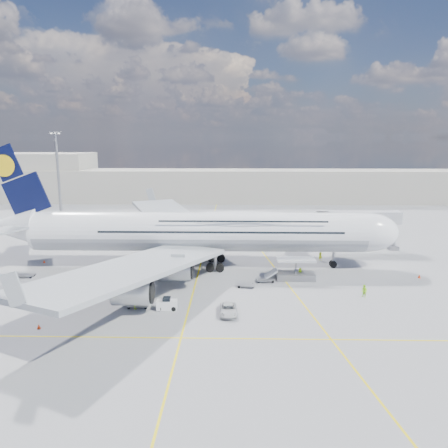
{
  "coord_description": "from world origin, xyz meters",
  "views": [
    {
      "loc": [
        6.4,
        -69.2,
        23.95
      ],
      "look_at": [
        4.59,
        8.0,
        8.61
      ],
      "focal_mm": 35.0,
      "sensor_mm": 36.0,
      "label": 1
    }
  ],
  "objects_px": {
    "baggage_tug": "(167,304)",
    "service_van": "(228,310)",
    "airliner": "(201,231)",
    "cone_nose": "(419,276)",
    "dolly_nose_near": "(266,280)",
    "catering_truck_inner": "(153,239)",
    "dolly_nose_far": "(246,285)",
    "dolly_row_b": "(68,285)",
    "light_mast": "(59,179)",
    "crew_nose": "(320,256)",
    "cone_wing_left_inner": "(182,248)",
    "crew_loader": "(364,291)",
    "crew_van": "(300,273)",
    "cargo_loader": "(294,272)",
    "dolly_back": "(25,275)",
    "crew_wing": "(135,304)",
    "cone_wing_right_inner": "(170,302)",
    "crew_tug": "(149,285)",
    "dolly_row_a": "(55,306)",
    "cone_wing_left_outer": "(157,243)",
    "cone_wing_right_outer": "(39,326)",
    "dolly_row_c": "(138,305)",
    "jet_bridge": "(346,221)",
    "catering_truck_outer": "(133,225)",
    "cone_tail": "(44,261)"
  },
  "relations": [
    {
      "from": "baggage_tug",
      "to": "service_van",
      "type": "distance_m",
      "value": 8.85
    },
    {
      "from": "airliner",
      "to": "cone_nose",
      "type": "bearing_deg",
      "value": -8.94
    },
    {
      "from": "dolly_nose_near",
      "to": "catering_truck_inner",
      "type": "bearing_deg",
      "value": 124.94
    },
    {
      "from": "dolly_nose_far",
      "to": "dolly_row_b",
      "type": "bearing_deg",
      "value": -161.31
    },
    {
      "from": "light_mast",
      "to": "cone_nose",
      "type": "relative_size",
      "value": 40.44
    },
    {
      "from": "crew_nose",
      "to": "cone_wing_left_inner",
      "type": "relative_size",
      "value": 3.82
    },
    {
      "from": "crew_loader",
      "to": "crew_van",
      "type": "height_order",
      "value": "crew_loader"
    },
    {
      "from": "cargo_loader",
      "to": "service_van",
      "type": "bearing_deg",
      "value": -125.59
    },
    {
      "from": "dolly_back",
      "to": "crew_wing",
      "type": "distance_m",
      "value": 26.38
    },
    {
      "from": "baggage_tug",
      "to": "cone_wing_right_inner",
      "type": "bearing_deg",
      "value": 85.7
    },
    {
      "from": "dolly_row_b",
      "to": "cone_wing_left_inner",
      "type": "height_order",
      "value": "dolly_row_b"
    },
    {
      "from": "catering_truck_inner",
      "to": "crew_wing",
      "type": "bearing_deg",
      "value": -103.41
    },
    {
      "from": "cone_wing_left_inner",
      "to": "crew_tug",
      "type": "bearing_deg",
      "value": -94.11
    },
    {
      "from": "cone_wing_right_inner",
      "to": "cargo_loader",
      "type": "bearing_deg",
      "value": 30.98
    },
    {
      "from": "dolly_row_a",
      "to": "dolly_back",
      "type": "bearing_deg",
      "value": 105.27
    },
    {
      "from": "crew_nose",
      "to": "cone_wing_left_outer",
      "type": "bearing_deg",
      "value": 152.56
    },
    {
      "from": "dolly_nose_near",
      "to": "cone_wing_right_outer",
      "type": "height_order",
      "value": "cone_wing_right_outer"
    },
    {
      "from": "dolly_row_c",
      "to": "cone_nose",
      "type": "height_order",
      "value": "cone_nose"
    },
    {
      "from": "cone_nose",
      "to": "cone_wing_right_inner",
      "type": "relative_size",
      "value": 1.1
    },
    {
      "from": "dolly_back",
      "to": "jet_bridge",
      "type": "bearing_deg",
      "value": 15.89
    },
    {
      "from": "cargo_loader",
      "to": "service_van",
      "type": "distance_m",
      "value": 19.18
    },
    {
      "from": "cargo_loader",
      "to": "airliner",
      "type": "bearing_deg",
      "value": 156.77
    },
    {
      "from": "dolly_back",
      "to": "baggage_tug",
      "type": "height_order",
      "value": "baggage_tug"
    },
    {
      "from": "jet_bridge",
      "to": "crew_nose",
      "type": "bearing_deg",
      "value": -134.97
    },
    {
      "from": "dolly_row_b",
      "to": "service_van",
      "type": "relative_size",
      "value": 0.61
    },
    {
      "from": "light_mast",
      "to": "cone_nose",
      "type": "bearing_deg",
      "value": -27.56
    },
    {
      "from": "dolly_nose_far",
      "to": "cone_wing_right_outer",
      "type": "bearing_deg",
      "value": -134.86
    },
    {
      "from": "cargo_loader",
      "to": "dolly_row_a",
      "type": "relative_size",
      "value": 2.84
    },
    {
      "from": "airliner",
      "to": "cone_wing_left_outer",
      "type": "height_order",
      "value": "airliner"
    },
    {
      "from": "crew_loader",
      "to": "jet_bridge",
      "type": "bearing_deg",
      "value": 136.34
    },
    {
      "from": "dolly_row_b",
      "to": "cone_wing_left_outer",
      "type": "relative_size",
      "value": 5.33
    },
    {
      "from": "dolly_back",
      "to": "crew_tug",
      "type": "xyz_separation_m",
      "value": [
        23.03,
        -6.62,
        0.64
      ]
    },
    {
      "from": "dolly_back",
      "to": "crew_loader",
      "type": "relative_size",
      "value": 1.53
    },
    {
      "from": "cone_wing_left_outer",
      "to": "cone_nose",
      "type": "bearing_deg",
      "value": -25.24
    },
    {
      "from": "catering_truck_outer",
      "to": "cone_tail",
      "type": "distance_m",
      "value": 31.62
    },
    {
      "from": "dolly_nose_near",
      "to": "cone_wing_left_outer",
      "type": "height_order",
      "value": "cone_wing_left_outer"
    },
    {
      "from": "baggage_tug",
      "to": "dolly_back",
      "type": "bearing_deg",
      "value": 150.79
    },
    {
      "from": "crew_wing",
      "to": "crew_tug",
      "type": "bearing_deg",
      "value": 25.57
    },
    {
      "from": "jet_bridge",
      "to": "dolly_row_c",
      "type": "relative_size",
      "value": 6.13
    },
    {
      "from": "dolly_row_b",
      "to": "crew_loader",
      "type": "xyz_separation_m",
      "value": [
        46.16,
        -1.79,
        0.04
      ]
    },
    {
      "from": "airliner",
      "to": "dolly_nose_near",
      "type": "xyz_separation_m",
      "value": [
        11.51,
        -8.64,
        -6.53
      ]
    },
    {
      "from": "dolly_row_c",
      "to": "cone_wing_left_outer",
      "type": "height_order",
      "value": "cone_wing_left_outer"
    },
    {
      "from": "dolly_back",
      "to": "crew_van",
      "type": "distance_m",
      "value": 47.86
    },
    {
      "from": "dolly_nose_far",
      "to": "crew_wing",
      "type": "relative_size",
      "value": 2.06
    },
    {
      "from": "cargo_loader",
      "to": "service_van",
      "type": "height_order",
      "value": "cargo_loader"
    },
    {
      "from": "crew_loader",
      "to": "cone_wing_right_outer",
      "type": "relative_size",
      "value": 3.2
    },
    {
      "from": "crew_nose",
      "to": "cone_wing_left_outer",
      "type": "xyz_separation_m",
      "value": [
        -34.89,
        12.82,
        -0.72
      ]
    },
    {
      "from": "light_mast",
      "to": "dolly_back",
      "type": "bearing_deg",
      "value": -76.62
    },
    {
      "from": "cargo_loader",
      "to": "catering_truck_inner",
      "type": "bearing_deg",
      "value": 143.14
    },
    {
      "from": "dolly_row_b",
      "to": "dolly_nose_far",
      "type": "height_order",
      "value": "dolly_row_b"
    }
  ]
}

